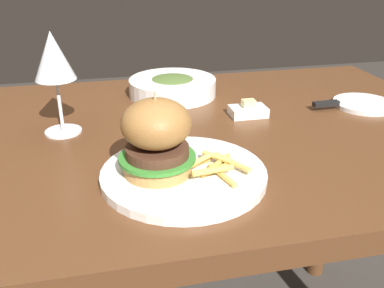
% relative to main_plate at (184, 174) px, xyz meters
% --- Properties ---
extents(dining_table, '(1.35, 0.76, 0.74)m').
position_rel_main_plate_xyz_m(dining_table, '(-0.03, 0.19, -0.10)').
color(dining_table, '#56331C').
rests_on(dining_table, ground).
extents(main_plate, '(0.26, 0.26, 0.01)m').
position_rel_main_plate_xyz_m(main_plate, '(0.00, 0.00, 0.00)').
color(main_plate, white).
rests_on(main_plate, dining_table).
extents(burger_sandwich, '(0.12, 0.12, 0.13)m').
position_rel_main_plate_xyz_m(burger_sandwich, '(-0.04, 0.00, 0.07)').
color(burger_sandwich, '#B78447').
rests_on(burger_sandwich, main_plate).
extents(fries_pile, '(0.10, 0.10, 0.02)m').
position_rel_main_plate_xyz_m(fries_pile, '(0.05, -0.01, 0.02)').
color(fries_pile, '#EABC5B').
rests_on(fries_pile, main_plate).
extents(wine_glass, '(0.08, 0.08, 0.20)m').
position_rel_main_plate_xyz_m(wine_glass, '(-0.20, 0.23, 0.14)').
color(wine_glass, silver).
rests_on(wine_glass, dining_table).
extents(bread_plate, '(0.14, 0.14, 0.01)m').
position_rel_main_plate_xyz_m(bread_plate, '(0.47, 0.24, -0.00)').
color(bread_plate, white).
rests_on(bread_plate, dining_table).
extents(table_knife, '(0.20, 0.02, 0.01)m').
position_rel_main_plate_xyz_m(table_knife, '(0.42, 0.24, 0.01)').
color(table_knife, silver).
rests_on(table_knife, bread_plate).
extents(butter_dish, '(0.08, 0.05, 0.04)m').
position_rel_main_plate_xyz_m(butter_dish, '(0.19, 0.24, 0.00)').
color(butter_dish, white).
rests_on(butter_dish, dining_table).
extents(soup_bowl, '(0.21, 0.21, 0.05)m').
position_rel_main_plate_xyz_m(soup_bowl, '(0.06, 0.41, 0.02)').
color(soup_bowl, white).
rests_on(soup_bowl, dining_table).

